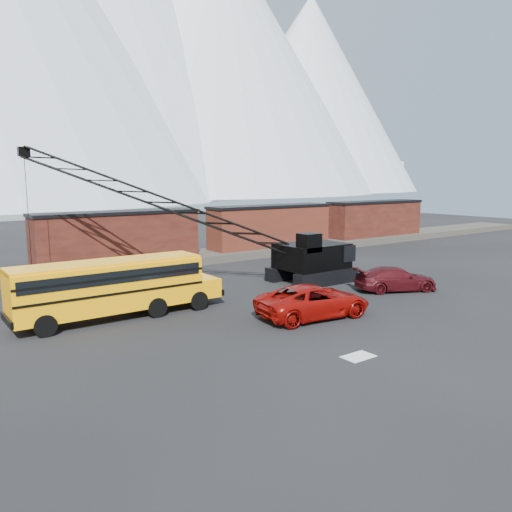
{
  "coord_description": "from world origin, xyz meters",
  "views": [
    {
      "loc": [
        -15.05,
        -17.81,
        7.52
      ],
      "look_at": [
        2.11,
        5.57,
        3.0
      ],
      "focal_mm": 35.0,
      "sensor_mm": 36.0,
      "label": 1
    }
  ],
  "objects_px": {
    "school_bus": "(115,286)",
    "maroon_suv": "(396,279)",
    "red_pickup": "(314,301)",
    "crawler_crane": "(169,205)"
  },
  "relations": [
    {
      "from": "school_bus",
      "to": "red_pickup",
      "type": "bearing_deg",
      "value": -35.14
    },
    {
      "from": "school_bus",
      "to": "maroon_suv",
      "type": "bearing_deg",
      "value": -14.72
    },
    {
      "from": "red_pickup",
      "to": "school_bus",
      "type": "bearing_deg",
      "value": 62.22
    },
    {
      "from": "maroon_suv",
      "to": "crawler_crane",
      "type": "height_order",
      "value": "crawler_crane"
    },
    {
      "from": "crawler_crane",
      "to": "school_bus",
      "type": "bearing_deg",
      "value": -138.41
    },
    {
      "from": "school_bus",
      "to": "maroon_suv",
      "type": "height_order",
      "value": "school_bus"
    },
    {
      "from": "red_pickup",
      "to": "crawler_crane",
      "type": "height_order",
      "value": "crawler_crane"
    },
    {
      "from": "maroon_suv",
      "to": "red_pickup",
      "type": "bearing_deg",
      "value": 124.44
    },
    {
      "from": "school_bus",
      "to": "crawler_crane",
      "type": "xyz_separation_m",
      "value": [
        5.89,
        5.23,
        3.94
      ]
    },
    {
      "from": "crawler_crane",
      "to": "maroon_suv",
      "type": "bearing_deg",
      "value": -39.86
    }
  ]
}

